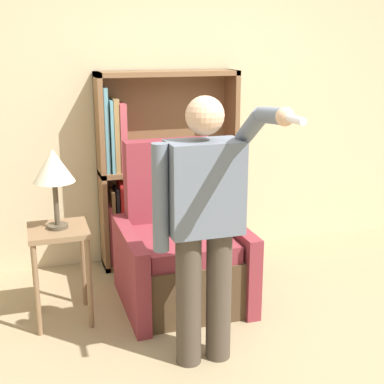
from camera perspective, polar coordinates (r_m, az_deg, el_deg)
The scene contains 7 objects.
ground_plane at distance 3.30m, azimuth 9.71°, elevation -18.71°, with size 14.00×14.00×0.00m, color #9E8966.
wall_back at distance 4.63m, azimuth -1.10°, elevation 10.13°, with size 8.00×0.06×2.80m.
bookcase at distance 4.51m, azimuth -4.01°, elevation 2.32°, with size 1.16×0.28×1.63m.
armchair at distance 3.95m, azimuth -1.32°, elevation -6.56°, with size 0.87×0.87×1.15m.
person_standing at distance 2.99m, azimuth 1.37°, elevation -2.84°, with size 0.56×0.78×1.58m.
side_table at distance 3.69m, azimuth -13.97°, elevation -5.83°, with size 0.39×0.39×0.67m.
table_lamp at distance 3.53m, azimuth -14.55°, elevation 2.47°, with size 0.27×0.27×0.53m.
Camera 1 is at (-1.31, -2.39, 1.85)m, focal length 50.00 mm.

